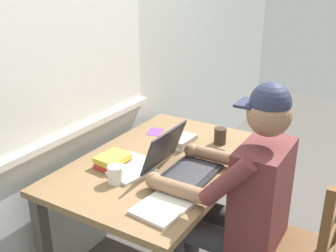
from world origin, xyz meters
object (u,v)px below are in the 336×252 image
desk (163,175)px  book_stack_side (113,160)px  coffee_mug_dark (220,136)px  computer_mouse (219,152)px  seated_person (239,195)px  book_stack_main (181,141)px  coffee_mug_white (116,174)px  laptop (180,163)px  landscape_photo_print (155,132)px

desk → book_stack_side: book_stack_side is taller
desk → coffee_mug_dark: 0.43m
book_stack_side → computer_mouse: bearing=-46.6°
seated_person → book_stack_main: (0.32, 0.49, 0.05)m
coffee_mug_dark → book_stack_main: bearing=127.0°
coffee_mug_white → book_stack_main: bearing=-5.7°
desk → laptop: laptop is taller
seated_person → coffee_mug_dark: seated_person is taller
seated_person → book_stack_main: size_ratio=6.14×
coffee_mug_dark → landscape_photo_print: size_ratio=0.85×
computer_mouse → coffee_mug_white: coffee_mug_white is taller
desk → coffee_mug_white: coffee_mug_white is taller
coffee_mug_dark → landscape_photo_print: (-0.05, 0.43, -0.05)m
book_stack_main → coffee_mug_white: bearing=174.3°
seated_person → coffee_mug_white: size_ratio=10.65×
desk → computer_mouse: bearing=-48.3°
laptop → coffee_mug_white: 0.33m
coffee_mug_white → coffee_mug_dark: 0.73m
computer_mouse → coffee_mug_white: 0.62m
coffee_mug_white → book_stack_main: size_ratio=0.58×
seated_person → coffee_mug_white: 0.60m
coffee_mug_white → seated_person: bearing=-67.7°
landscape_photo_print → coffee_mug_dark: bearing=-99.6°
computer_mouse → landscape_photo_print: (0.10, 0.49, -0.02)m
laptop → computer_mouse: size_ratio=3.30×
coffee_mug_dark → landscape_photo_print: coffee_mug_dark is taller
book_stack_main → landscape_photo_print: book_stack_main is taller
seated_person → laptop: (0.02, 0.33, 0.07)m
desk → landscape_photo_print: bearing=39.0°
computer_mouse → coffee_mug_white: size_ratio=0.85×
seated_person → laptop: seated_person is taller
book_stack_side → book_stack_main: bearing=-23.1°
book_stack_side → coffee_mug_white: bearing=-136.7°
seated_person → computer_mouse: seated_person is taller
book_stack_side → seated_person: bearing=-81.9°
seated_person → coffee_mug_dark: size_ratio=11.30×
landscape_photo_print → seated_person: bearing=-135.6°
desk → seated_person: (-0.10, -0.48, 0.08)m
landscape_photo_print → book_stack_main: bearing=-127.2°
laptop → coffee_mug_white: bearing=139.0°
coffee_mug_white → landscape_photo_print: bearing=16.3°
desk → seated_person: seated_person is taller
coffee_mug_white → desk: bearing=-11.9°
seated_person → computer_mouse: (0.31, 0.24, 0.03)m
laptop → seated_person: bearing=-93.8°
book_stack_main → book_stack_side: bearing=156.9°
coffee_mug_white → landscape_photo_print: 0.67m
computer_mouse → landscape_photo_print: computer_mouse is taller
laptop → book_stack_side: (-0.12, 0.34, -0.02)m
coffee_mug_dark → landscape_photo_print: bearing=96.7°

